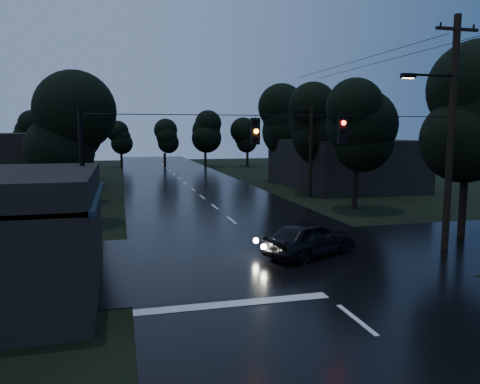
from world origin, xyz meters
name	(u,v)px	position (x,y,z in m)	size (l,w,h in m)	color
main_road	(202,197)	(0.00, 30.00, 0.00)	(12.00, 120.00, 0.02)	black
cross_street	(275,256)	(0.00, 12.00, 0.00)	(60.00, 9.00, 0.02)	black
building_far_right	(342,163)	(14.00, 34.00, 2.20)	(10.00, 14.00, 4.40)	black
building_far_left	(32,161)	(-14.00, 40.00, 2.50)	(10.00, 16.00, 5.00)	black
utility_pole_main	(449,130)	(7.41, 11.00, 5.26)	(3.50, 0.30, 10.00)	black
utility_pole_far	(311,148)	(8.30, 28.00, 3.88)	(2.00, 0.30, 7.50)	black
anchor_pole_left	(84,194)	(-7.50, 11.00, 3.00)	(0.18, 0.18, 6.00)	black
span_signals	(299,130)	(0.56, 10.99, 5.24)	(15.00, 0.37, 1.12)	black
tree_corner_near	(468,114)	(10.00, 13.00, 5.99)	(4.48, 4.48, 9.44)	black
tree_left_a	(68,130)	(-9.00, 22.00, 5.24)	(3.92, 3.92, 8.26)	black
tree_left_b	(71,125)	(-9.60, 30.00, 5.62)	(4.20, 4.20, 8.85)	black
tree_left_c	(74,122)	(-10.20, 40.00, 5.99)	(4.48, 4.48, 9.44)	black
tree_right_a	(357,125)	(9.00, 22.00, 5.62)	(4.20, 4.20, 8.85)	black
tree_right_b	(316,121)	(9.60, 30.00, 5.99)	(4.48, 4.48, 9.44)	black
tree_right_c	(283,120)	(10.20, 40.00, 6.37)	(4.76, 4.76, 10.03)	black
car	(310,238)	(1.41, 11.66, 0.74)	(1.76, 4.37, 1.49)	black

